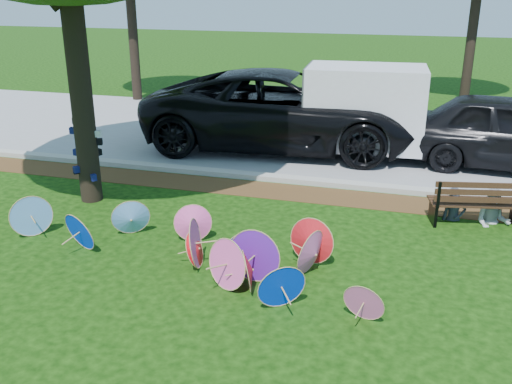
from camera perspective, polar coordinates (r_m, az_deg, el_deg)
ground at (r=8.63m, az=-6.99°, el=-9.76°), size 90.00×90.00×0.00m
mulch_strip at (r=12.50m, az=0.97°, el=0.19°), size 90.00×1.00×0.01m
curb at (r=13.12m, az=1.78°, el=1.43°), size 90.00×0.30×0.12m
street at (r=17.02m, az=5.27°, el=5.59°), size 90.00×8.00×0.01m
parasol_pile at (r=9.09m, az=-4.68°, el=-5.41°), size 6.66×2.19×0.85m
black_van at (r=15.53m, az=2.91°, el=8.16°), size 7.77×4.10×2.08m
cargo_trailer at (r=14.85m, az=10.83°, el=8.35°), size 3.01×2.02×2.63m
park_bench at (r=11.43m, az=21.09°, el=-0.81°), size 1.81×0.99×0.90m
person_left at (r=11.39m, az=19.44°, el=0.26°), size 0.51×0.39×1.25m
person_right at (r=11.45m, az=22.95°, el=0.12°), size 0.70×0.57×1.33m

